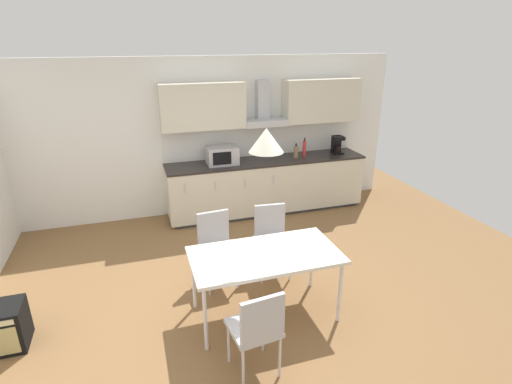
{
  "coord_description": "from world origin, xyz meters",
  "views": [
    {
      "loc": [
        -1.02,
        -3.65,
        2.76
      ],
      "look_at": [
        0.35,
        0.68,
        1.0
      ],
      "focal_mm": 28.0,
      "sensor_mm": 36.0,
      "label": 1
    }
  ],
  "objects_px": {
    "bottle_brown": "(296,152)",
    "chair_near_left": "(258,326)",
    "dining_table": "(265,258)",
    "bottle_red": "(304,148)",
    "microwave": "(222,155)",
    "chair_far_right": "(271,233)",
    "chair_far_left": "(216,241)",
    "coffee_maker": "(337,145)",
    "pendant_lamp": "(266,140)"
  },
  "relations": [
    {
      "from": "bottle_brown",
      "to": "chair_near_left",
      "type": "height_order",
      "value": "bottle_brown"
    },
    {
      "from": "dining_table",
      "to": "bottle_red",
      "type": "bearing_deg",
      "value": 58.88
    },
    {
      "from": "microwave",
      "to": "chair_far_right",
      "type": "bearing_deg",
      "value": -84.41
    },
    {
      "from": "microwave",
      "to": "chair_far_left",
      "type": "relative_size",
      "value": 0.55
    },
    {
      "from": "coffee_maker",
      "to": "bottle_red",
      "type": "bearing_deg",
      "value": -178.69
    },
    {
      "from": "bottle_red",
      "to": "chair_far_right",
      "type": "height_order",
      "value": "bottle_red"
    },
    {
      "from": "pendant_lamp",
      "to": "bottle_brown",
      "type": "bearing_deg",
      "value": 61.25
    },
    {
      "from": "pendant_lamp",
      "to": "coffee_maker",
      "type": "bearing_deg",
      "value": 50.12
    },
    {
      "from": "chair_far_right",
      "to": "pendant_lamp",
      "type": "relative_size",
      "value": 2.72
    },
    {
      "from": "microwave",
      "to": "pendant_lamp",
      "type": "xyz_separation_m",
      "value": [
        -0.17,
        -2.6,
        0.86
      ]
    },
    {
      "from": "dining_table",
      "to": "chair_near_left",
      "type": "height_order",
      "value": "chair_near_left"
    },
    {
      "from": "bottle_brown",
      "to": "bottle_red",
      "type": "xyz_separation_m",
      "value": [
        0.17,
        0.06,
        0.03
      ]
    },
    {
      "from": "chair_far_right",
      "to": "chair_far_left",
      "type": "relative_size",
      "value": 1.0
    },
    {
      "from": "microwave",
      "to": "coffee_maker",
      "type": "distance_m",
      "value": 2.03
    },
    {
      "from": "microwave",
      "to": "coffee_maker",
      "type": "xyz_separation_m",
      "value": [
        2.03,
        0.03,
        0.01
      ]
    },
    {
      "from": "bottle_brown",
      "to": "chair_far_right",
      "type": "bearing_deg",
      "value": -120.65
    },
    {
      "from": "coffee_maker",
      "to": "chair_far_right",
      "type": "xyz_separation_m",
      "value": [
        -1.85,
        -1.86,
        -0.51
      ]
    },
    {
      "from": "pendant_lamp",
      "to": "chair_far_right",
      "type": "bearing_deg",
      "value": 65.92
    },
    {
      "from": "chair_far_right",
      "to": "coffee_maker",
      "type": "bearing_deg",
      "value": 45.07
    },
    {
      "from": "dining_table",
      "to": "chair_far_right",
      "type": "distance_m",
      "value": 0.86
    },
    {
      "from": "chair_far_right",
      "to": "chair_far_left",
      "type": "distance_m",
      "value": 0.69
    },
    {
      "from": "bottle_red",
      "to": "chair_far_right",
      "type": "bearing_deg",
      "value": -123.8
    },
    {
      "from": "dining_table",
      "to": "chair_far_right",
      "type": "relative_size",
      "value": 1.73
    },
    {
      "from": "dining_table",
      "to": "chair_far_left",
      "type": "xyz_separation_m",
      "value": [
        -0.35,
        0.77,
        -0.15
      ]
    },
    {
      "from": "bottle_brown",
      "to": "pendant_lamp",
      "type": "height_order",
      "value": "pendant_lamp"
    },
    {
      "from": "microwave",
      "to": "chair_far_left",
      "type": "bearing_deg",
      "value": -105.66
    },
    {
      "from": "bottle_red",
      "to": "pendant_lamp",
      "type": "height_order",
      "value": "pendant_lamp"
    },
    {
      "from": "coffee_maker",
      "to": "bottle_brown",
      "type": "distance_m",
      "value": 0.8
    },
    {
      "from": "coffee_maker",
      "to": "chair_far_right",
      "type": "distance_m",
      "value": 2.67
    },
    {
      "from": "bottle_brown",
      "to": "pendant_lamp",
      "type": "distance_m",
      "value": 3.06
    },
    {
      "from": "microwave",
      "to": "chair_far_right",
      "type": "height_order",
      "value": "microwave"
    },
    {
      "from": "coffee_maker",
      "to": "chair_far_right",
      "type": "height_order",
      "value": "coffee_maker"
    },
    {
      "from": "coffee_maker",
      "to": "pendant_lamp",
      "type": "distance_m",
      "value": 3.53
    },
    {
      "from": "bottle_brown",
      "to": "dining_table",
      "type": "relative_size",
      "value": 0.16
    },
    {
      "from": "coffee_maker",
      "to": "microwave",
      "type": "bearing_deg",
      "value": -179.26
    },
    {
      "from": "chair_near_left",
      "to": "microwave",
      "type": "bearing_deg",
      "value": 81.64
    },
    {
      "from": "microwave",
      "to": "pendant_lamp",
      "type": "height_order",
      "value": "pendant_lamp"
    },
    {
      "from": "coffee_maker",
      "to": "pendant_lamp",
      "type": "xyz_separation_m",
      "value": [
        -2.2,
        -2.63,
        0.86
      ]
    },
    {
      "from": "bottle_brown",
      "to": "chair_near_left",
      "type": "xyz_separation_m",
      "value": [
        -1.73,
        -3.33,
        -0.47
      ]
    },
    {
      "from": "chair_far_left",
      "to": "pendant_lamp",
      "type": "height_order",
      "value": "pendant_lamp"
    },
    {
      "from": "coffee_maker",
      "to": "dining_table",
      "type": "xyz_separation_m",
      "value": [
        -2.2,
        -2.63,
        -0.36
      ]
    },
    {
      "from": "bottle_brown",
      "to": "dining_table",
      "type": "bearing_deg",
      "value": -118.75
    },
    {
      "from": "chair_far_right",
      "to": "chair_near_left",
      "type": "relative_size",
      "value": 1.0
    },
    {
      "from": "chair_far_right",
      "to": "chair_far_left",
      "type": "xyz_separation_m",
      "value": [
        -0.69,
        0.0,
        0.0
      ]
    },
    {
      "from": "dining_table",
      "to": "coffee_maker",
      "type": "bearing_deg",
      "value": 50.12
    },
    {
      "from": "chair_near_left",
      "to": "chair_far_left",
      "type": "distance_m",
      "value": 1.55
    },
    {
      "from": "chair_near_left",
      "to": "pendant_lamp",
      "type": "bearing_deg",
      "value": 67.0
    },
    {
      "from": "bottle_brown",
      "to": "chair_near_left",
      "type": "bearing_deg",
      "value": -117.46
    },
    {
      "from": "bottle_brown",
      "to": "coffee_maker",
      "type": "bearing_deg",
      "value": 5.01
    },
    {
      "from": "dining_table",
      "to": "pendant_lamp",
      "type": "bearing_deg",
      "value": 0.0
    }
  ]
}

